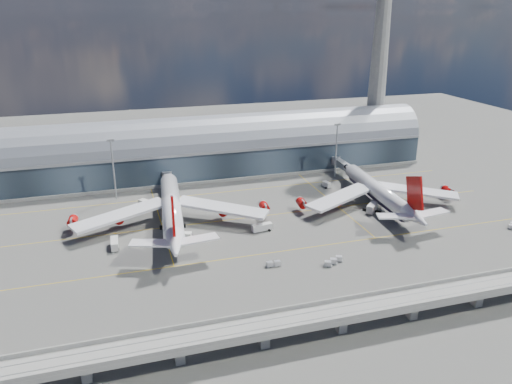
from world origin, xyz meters
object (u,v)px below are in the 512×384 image
object	(u,v)px
airliner_right	(379,193)
cargo_train_1	(333,261)
service_truck_0	(115,244)
control_tower	(380,57)
service_truck_5	(146,204)
service_truck_3	(372,208)
service_truck_1	(184,236)
floodlight_mast_right	(336,149)
service_truck_4	(327,185)
floodlight_mast_left	(113,168)
airliner_left	(172,209)
cargo_train_0	(274,264)
service_truck_2	(262,227)

from	to	relation	value
airliner_right	cargo_train_1	distance (m)	54.45
service_truck_0	cargo_train_1	world-z (taller)	service_truck_0
control_tower	service_truck_5	size ratio (longest dim) A/B	14.59
service_truck_3	service_truck_5	bearing A→B (deg)	-154.33
service_truck_5	airliner_right	bearing A→B (deg)	-51.25
control_tower	service_truck_1	size ratio (longest dim) A/B	18.36
floodlight_mast_right	service_truck_4	distance (m)	19.93
service_truck_5	service_truck_1	bearing A→B (deg)	-109.66
floodlight_mast_left	service_truck_4	bearing A→B (deg)	-7.72
airliner_left	cargo_train_1	bearing A→B (deg)	-38.54
service_truck_3	service_truck_5	xyz separation A→B (m)	(-84.20, 29.21, -0.01)
service_truck_1	cargo_train_1	size ratio (longest dim) A/B	0.74
control_tower	airliner_right	bearing A→B (deg)	-117.05
service_truck_0	cargo_train_1	xyz separation A→B (m)	(65.10, -31.09, -0.65)
airliner_right	service_truck_3	distance (m)	8.26
cargo_train_0	control_tower	bearing A→B (deg)	-44.92
service_truck_5	cargo_train_0	distance (m)	68.22
control_tower	service_truck_0	world-z (taller)	control_tower
service_truck_0	service_truck_4	world-z (taller)	service_truck_0
service_truck_3	service_truck_4	distance (m)	31.76
service_truck_1	service_truck_2	xyz separation A→B (m)	(27.98, -0.43, -0.08)
airliner_left	cargo_train_1	distance (m)	62.08
service_truck_1	service_truck_4	distance (m)	77.92
airliner_right	service_truck_2	distance (m)	52.96
control_tower	cargo_train_0	world-z (taller)	control_tower
cargo_train_0	cargo_train_1	world-z (taller)	cargo_train_1
service_truck_2	service_truck_4	xyz separation A→B (m)	(41.45, 35.80, -0.15)
floodlight_mast_right	service_truck_1	distance (m)	93.15
floodlight_mast_right	service_truck_5	xyz separation A→B (m)	(-88.84, -14.37, -11.95)
service_truck_0	service_truck_1	size ratio (longest dim) A/B	1.29
floodlight_mast_left	cargo_train_1	bearing A→B (deg)	-51.00
floodlight_mast_right	service_truck_0	distance (m)	112.95
service_truck_3	cargo_train_1	xyz separation A→B (m)	(-32.41, -34.16, -0.81)
floodlight_mast_left	service_truck_5	xyz separation A→B (m)	(11.16, -14.37, -11.95)
floodlight_mast_right	cargo_train_0	bearing A→B (deg)	-126.91
floodlight_mast_right	floodlight_mast_left	bearing A→B (deg)	180.00
floodlight_mast_left	airliner_left	size ratio (longest dim) A/B	0.33
service_truck_2	service_truck_5	xyz separation A→B (m)	(-37.68, 33.66, 0.28)
service_truck_1	service_truck_2	distance (m)	27.98
floodlight_mast_left	service_truck_0	size ratio (longest dim) A/B	3.56
cargo_train_1	cargo_train_0	bearing A→B (deg)	101.63
airliner_left	cargo_train_1	world-z (taller)	airliner_left
service_truck_4	service_truck_3	bearing A→B (deg)	-93.56
floodlight_mast_right	service_truck_0	world-z (taller)	floodlight_mast_right
service_truck_4	control_tower	bearing A→B (deg)	29.23
service_truck_1	service_truck_2	bearing A→B (deg)	-68.41
service_truck_2	service_truck_3	size ratio (longest dim) A/B	1.14
service_truck_0	service_truck_3	distance (m)	97.56
control_tower	service_truck_3	size ratio (longest dim) A/B	15.34
control_tower	service_truck_3	world-z (taller)	control_tower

